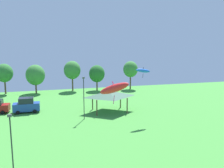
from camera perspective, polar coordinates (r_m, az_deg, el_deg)
name	(u,v)px	position (r m, az deg, el deg)	size (l,w,h in m)	color
kite_flying_3	(114,88)	(17.34, 0.45, -1.09)	(2.19, 2.46, 1.91)	red
kite_flying_5	(143,71)	(35.18, 7.47, 3.20)	(2.51, 0.87, 1.54)	blue
parked_car_second_from_left	(26,105)	(42.76, -19.89, -4.83)	(4.33, 2.09, 2.55)	#234299
park_pavilion	(109,94)	(40.47, -0.64, -2.38)	(6.70, 4.89, 3.60)	brown
light_post_0	(11,138)	(23.79, -23.09, -11.95)	(0.36, 0.20, 5.29)	#2D2D33
light_post_1	(84,96)	(36.37, -6.80, -2.82)	(0.36, 0.20, 6.58)	#2D2D33
treeline_tree_1	(4,73)	(59.78, -24.51, 2.39)	(3.88, 3.88, 7.04)	brown
treeline_tree_2	(35,75)	(58.19, -17.95, 2.07)	(4.37, 4.37, 6.75)	brown
treeline_tree_3	(72,70)	(59.11, -9.55, 3.29)	(4.09, 4.09, 7.41)	brown
treeline_tree_4	(97,74)	(59.06, -3.66, 2.47)	(3.89, 3.89, 6.34)	brown
treeline_tree_5	(131,69)	(61.12, 4.48, 3.53)	(3.75, 3.75, 7.16)	brown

